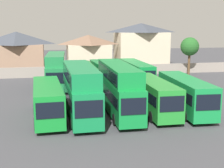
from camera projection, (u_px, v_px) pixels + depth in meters
name	position (u px, v px, depth m)	size (l,w,h in m)	color
ground	(93.00, 83.00, 49.44)	(140.00, 140.00, 0.00)	#424247
depot_boundary_wall	(87.00, 71.00, 56.37)	(56.00, 0.50, 1.80)	gray
bus_1	(48.00, 99.00, 30.36)	(2.98, 10.77, 3.32)	#15892F
bus_2	(80.00, 89.00, 30.63)	(2.81, 11.45, 5.05)	#137E41
bus_3	(119.00, 86.00, 31.80)	(2.67, 12.05, 5.04)	#128236
bus_4	(153.00, 94.00, 32.26)	(2.74, 10.57, 3.40)	#228C2F
bus_5	(185.00, 93.00, 32.84)	(3.17, 11.20, 3.50)	#15893E
bus_6	(56.00, 69.00, 45.04)	(3.13, 10.43, 4.92)	#1F7D41
bus_7	(85.00, 74.00, 45.93)	(2.59, 11.37, 3.27)	#1E7C36
bus_8	(105.00, 73.00, 47.14)	(3.08, 11.00, 3.40)	#14813A
bus_9	(136.00, 72.00, 47.60)	(2.51, 11.72, 3.46)	#118638
house_terrace_left	(17.00, 51.00, 62.60)	(10.90, 8.11, 7.71)	#9E7A60
house_terrace_centre	(88.00, 52.00, 64.29)	(9.01, 7.21, 7.03)	beige
house_terrace_right	(141.00, 45.00, 67.59)	(11.10, 7.67, 9.37)	beige
tree_left_of_lot	(190.00, 47.00, 57.27)	(3.34, 3.34, 6.80)	brown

